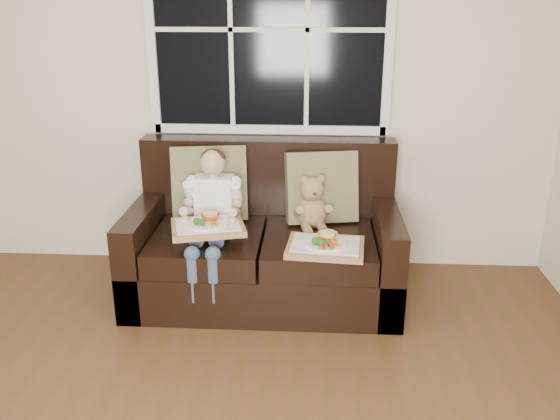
# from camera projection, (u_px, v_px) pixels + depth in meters

# --- Properties ---
(room_walls) EXTENTS (4.52, 5.02, 2.71)m
(room_walls) POSITION_uv_depth(u_px,v_px,m) (83.00, 105.00, 1.55)
(room_walls) COLOR beige
(room_walls) RESTS_ON ground
(window_back) EXTENTS (1.62, 0.04, 1.37)m
(window_back) POSITION_uv_depth(u_px,v_px,m) (269.00, 30.00, 3.84)
(window_back) COLOR black
(window_back) RESTS_ON room_walls
(loveseat) EXTENTS (1.70, 0.92, 0.96)m
(loveseat) POSITION_uv_depth(u_px,v_px,m) (265.00, 247.00, 3.87)
(loveseat) COLOR black
(loveseat) RESTS_ON ground
(pillow_left) EXTENTS (0.52, 0.30, 0.50)m
(pillow_left) POSITION_uv_depth(u_px,v_px,m) (209.00, 183.00, 3.90)
(pillow_left) COLOR olive
(pillow_left) RESTS_ON loveseat
(pillow_right) EXTENTS (0.50, 0.30, 0.48)m
(pillow_right) POSITION_uv_depth(u_px,v_px,m) (322.00, 187.00, 3.86)
(pillow_right) COLOR olive
(pillow_right) RESTS_ON loveseat
(child) EXTENTS (0.35, 0.58, 0.79)m
(child) POSITION_uv_depth(u_px,v_px,m) (212.00, 207.00, 3.67)
(child) COLOR white
(child) RESTS_ON loveseat
(teddy_bear) EXTENTS (0.23, 0.29, 0.36)m
(teddy_bear) POSITION_uv_depth(u_px,v_px,m) (312.00, 206.00, 3.78)
(teddy_bear) COLOR #9D7D53
(teddy_bear) RESTS_ON loveseat
(tray_left) EXTENTS (0.49, 0.42, 0.10)m
(tray_left) POSITION_uv_depth(u_px,v_px,m) (208.00, 226.00, 3.51)
(tray_left) COLOR #AA854D
(tray_left) RESTS_ON child
(tray_right) EXTENTS (0.48, 0.38, 0.10)m
(tray_right) POSITION_uv_depth(u_px,v_px,m) (325.00, 246.00, 3.47)
(tray_right) COLOR #AA854D
(tray_right) RESTS_ON loveseat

